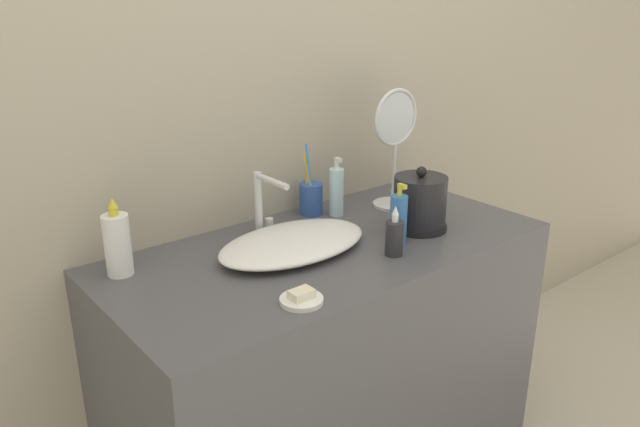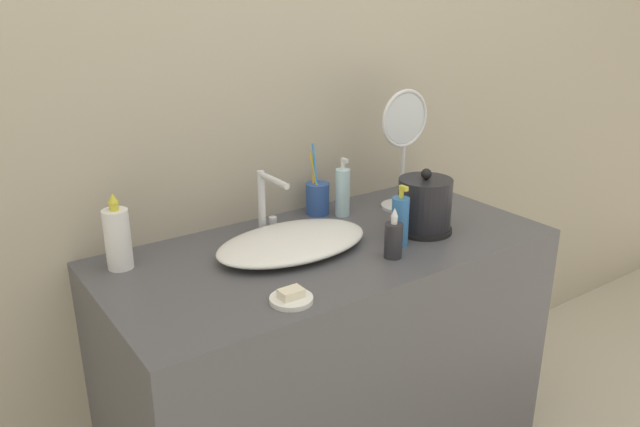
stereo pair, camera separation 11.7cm
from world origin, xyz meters
name	(u,v)px [view 2 (the right image)]	position (x,y,z in m)	size (l,w,h in m)	color
wall_back	(266,60)	(0.00, 0.61, 1.30)	(6.00, 0.04, 2.60)	#ADA38E
vanity_counter	(328,373)	(0.00, 0.30, 0.41)	(1.25, 0.59, 0.83)	#4C4C51
sink_basin	(293,242)	(-0.10, 0.32, 0.85)	(0.44, 0.27, 0.05)	white
faucet	(267,199)	(-0.10, 0.47, 0.94)	(0.06, 0.15, 0.19)	silver
electric_kettle	(424,207)	(0.29, 0.23, 0.90)	(0.17, 0.17, 0.19)	black
toothbrush_cup	(317,198)	(0.12, 0.52, 0.88)	(0.07, 0.07, 0.23)	#2D519E
lotion_bottle	(343,192)	(0.17, 0.47, 0.91)	(0.04, 0.04, 0.18)	silver
shampoo_bottle	(400,221)	(0.16, 0.19, 0.90)	(0.05, 0.05, 0.17)	#3370B7
mouthwash_bottle	(393,239)	(0.09, 0.14, 0.88)	(0.05, 0.05, 0.14)	#28282D
hand_cream_bottle	(118,238)	(-0.52, 0.48, 0.91)	(0.06, 0.06, 0.20)	white
soap_dish	(291,298)	(-0.26, 0.08, 0.84)	(0.10, 0.10, 0.03)	white
vanity_mirror	(404,143)	(0.37, 0.41, 1.04)	(0.18, 0.13, 0.38)	silver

